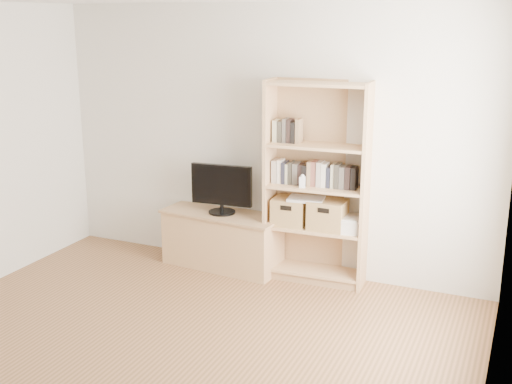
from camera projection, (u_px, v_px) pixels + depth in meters
The scene contains 12 objects.
back_wall at pixel (268, 140), 6.27m from camera, with size 4.50×0.02×2.60m, color silver.
right_wall at pixel (492, 260), 3.19m from camera, with size 0.02×5.00×2.60m, color silver.
tv_stand at pixel (222, 241), 6.50m from camera, with size 1.19×0.45×0.55m, color tan.
bookshelf at pixel (317, 184), 5.99m from camera, with size 0.96×0.34×1.92m, color tan.
television at pixel (222, 189), 6.35m from camera, with size 0.63×0.05×0.49m, color black.
books_row_mid at pixel (317, 173), 5.98m from camera, with size 0.90×0.17×0.24m, color #AA9C91.
books_row_upper at pixel (296, 132), 5.95m from camera, with size 0.36×0.13×0.19m, color #AA9C91.
baby_monitor at pixel (302, 182), 5.92m from camera, with size 0.06×0.04×0.11m, color white.
basket_left at pixel (290, 211), 6.15m from camera, with size 0.32×0.26×0.26m, color #A97C4C.
basket_right at pixel (328, 215), 6.02m from camera, with size 0.34×0.28×0.28m, color #A97C4C.
laptop at pixel (306, 199), 6.05m from camera, with size 0.34×0.23×0.03m, color silver.
magazine_stack at pixel (350, 225), 5.97m from camera, with size 0.18×0.26×0.12m, color silver.
Camera 1 is at (2.37, -3.21, 2.47)m, focal length 45.00 mm.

